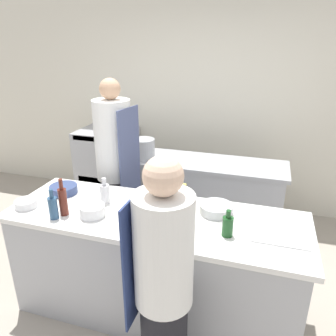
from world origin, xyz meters
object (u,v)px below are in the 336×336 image
object	(u,v)px
bottle_wine	(154,190)
bowl_mixing_large	(216,209)
bottle_olive_oil	(105,193)
bottle_cooking_oil	(184,203)
bottle_sauce	(228,226)
bowl_prep_small	(64,189)
bowl_wooden_salad	(92,211)
chef_at_stove	(115,170)
bottle_vinegar	(53,207)
oven_range	(108,166)
bottle_water	(63,201)
chef_at_prep_near	(163,289)
stockpot	(144,149)
bowl_ceramic_blue	(26,204)

from	to	relation	value
bottle_wine	bowl_mixing_large	bearing A→B (deg)	-2.67
bottle_olive_oil	bottle_cooking_oil	size ratio (longest dim) A/B	0.83
bottle_sauce	bottle_cooking_oil	bearing A→B (deg)	153.63
bowl_prep_small	bottle_wine	bearing A→B (deg)	4.54
bowl_prep_small	bowl_wooden_salad	bearing A→B (deg)	-32.56
bottle_wine	bowl_wooden_salad	bearing A→B (deg)	-137.02
chef_at_stove	bottle_vinegar	world-z (taller)	chef_at_stove
bottle_olive_oil	bowl_wooden_salad	distance (m)	0.23
oven_range	chef_at_stove	distance (m)	1.27
bottle_water	bottle_olive_oil	bearing A→B (deg)	52.17
oven_range	bottle_olive_oil	bearing A→B (deg)	-63.11
oven_range	chef_at_prep_near	bearing A→B (deg)	-56.62
stockpot	bowl_wooden_salad	bearing A→B (deg)	-85.82
bottle_wine	bowl_mixing_large	size ratio (longest dim) A/B	1.11
bottle_olive_oil	bowl_prep_small	bearing A→B (deg)	172.66
chef_at_prep_near	bowl_mixing_large	world-z (taller)	chef_at_prep_near
bowl_wooden_salad	bowl_prep_small	bearing A→B (deg)	147.44
bottle_cooking_oil	bottle_water	distance (m)	0.91
bottle_cooking_oil	bottle_sauce	world-z (taller)	bottle_cooking_oil
bowl_mixing_large	bowl_prep_small	xyz separation A→B (m)	(-1.32, -0.04, -0.00)
bottle_cooking_oil	stockpot	bearing A→B (deg)	124.19
bottle_vinegar	bowl_wooden_salad	distance (m)	0.28
bottle_olive_oil	bottle_vinegar	bearing A→B (deg)	-125.99
bottle_wine	bottle_vinegar	bearing A→B (deg)	-143.73
bottle_cooking_oil	bowl_mixing_large	xyz separation A→B (m)	(0.23, 0.11, -0.07)
oven_range	chef_at_prep_near	world-z (taller)	chef_at_prep_near
bowl_prep_small	bowl_ceramic_blue	size ratio (longest dim) A/B	1.38
bottle_cooking_oil	bottle_water	size ratio (longest dim) A/B	0.89
chef_at_stove	bottle_sauce	size ratio (longest dim) A/B	9.45
chef_at_stove	bottle_cooking_oil	bearing A→B (deg)	63.03
chef_at_prep_near	bowl_ceramic_blue	size ratio (longest dim) A/B	9.63
bottle_vinegar	bowl_mixing_large	bearing A→B (deg)	20.92
bottle_sauce	bottle_water	distance (m)	1.22
bottle_vinegar	stockpot	distance (m)	1.43
chef_at_prep_near	bottle_sauce	distance (m)	0.62
bottle_vinegar	bowl_wooden_salad	size ratio (longest dim) A/B	1.24
bottle_olive_oil	bowl_wooden_salad	world-z (taller)	bottle_olive_oil
stockpot	bottle_wine	bearing A→B (deg)	-64.35
bowl_prep_small	stockpot	bearing A→B (deg)	71.67
bottle_vinegar	bottle_water	size ratio (longest dim) A/B	0.80
bottle_olive_oil	bowl_prep_small	xyz separation A→B (m)	(-0.43, 0.06, -0.05)
oven_range	bowl_mixing_large	distance (m)	2.39
bowl_ceramic_blue	chef_at_prep_near	bearing A→B (deg)	-19.68
chef_at_stove	bottle_sauce	world-z (taller)	chef_at_stove
chef_at_stove	bowl_mixing_large	world-z (taller)	chef_at_stove
bottle_olive_oil	stockpot	distance (m)	1.09
chef_at_prep_near	bottle_olive_oil	world-z (taller)	chef_at_prep_near
oven_range	chef_at_stove	world-z (taller)	chef_at_stove
bowl_wooden_salad	bottle_vinegar	bearing A→B (deg)	-155.87
chef_at_stove	bottle_water	distance (m)	0.92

